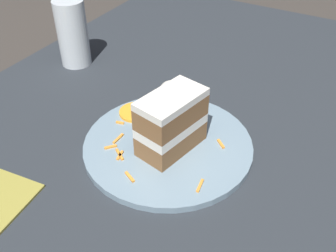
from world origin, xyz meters
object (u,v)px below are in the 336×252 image
Objects in this scene: orange_garnish at (135,112)px; drinking_glass at (73,37)px; cake_slice at (172,121)px; plate at (168,145)px; cream_dollop at (170,95)px.

orange_garnish is 0.41× the size of drinking_glass.
cake_slice is 0.35m from drinking_glass.
plate is 5.10× the size of cream_dollop.
cake_slice is 0.12m from orange_garnish.
drinking_glass is (0.11, 0.22, 0.05)m from orange_garnish.
cream_dollop is (0.09, 0.04, 0.03)m from plate.
drinking_glass is at bearing 77.35° from cream_dollop.
cake_slice is (-0.00, -0.01, 0.05)m from plate.
drinking_glass reaches higher than cake_slice.
orange_garnish is at bearing 168.35° from cake_slice.
orange_garnish is at bearing 136.54° from cream_dollop.
drinking_glass is at bearing 64.83° from plate.
drinking_glass is at bearing 64.56° from orange_garnish.
cake_slice is at bearing -114.88° from drinking_glass.
cream_dollop is at bearing -102.65° from drinking_glass.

